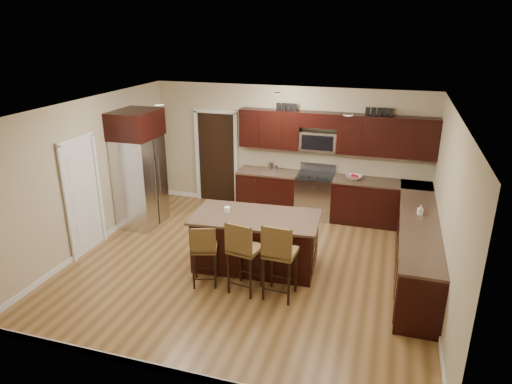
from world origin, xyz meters
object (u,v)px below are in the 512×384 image
(range, at_px, (315,195))
(refrigerator, at_px, (139,168))
(stool_left, at_px, (204,249))
(island, at_px, (256,243))
(stool_right, at_px, (279,253))
(stool_mid, at_px, (243,249))

(range, xyz_separation_m, refrigerator, (-3.30, -1.42, 0.73))
(range, distance_m, stool_left, 3.45)
(island, height_order, refrigerator, refrigerator)
(range, height_order, stool_right, stool_right)
(island, relative_size, stool_left, 2.08)
(range, xyz_separation_m, stool_right, (0.05, -3.27, 0.29))
(stool_right, height_order, refrigerator, refrigerator)
(range, height_order, stool_left, range)
(island, distance_m, refrigerator, 3.01)
(stool_right, distance_m, refrigerator, 3.85)
(stool_left, distance_m, stool_mid, 0.64)
(stool_left, xyz_separation_m, stool_right, (1.19, -0.01, 0.12))
(stool_mid, relative_size, stool_right, 0.97)
(range, bearing_deg, stool_right, -89.18)
(stool_left, distance_m, stool_right, 1.20)
(stool_left, distance_m, refrigerator, 2.88)
(island, distance_m, stool_mid, 0.90)
(stool_right, bearing_deg, stool_left, -177.63)
(stool_left, height_order, stool_mid, stool_mid)
(island, bearing_deg, stool_right, -58.08)
(stool_right, bearing_deg, stool_mid, -177.31)
(island, xyz_separation_m, stool_left, (-0.58, -0.84, 0.22))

